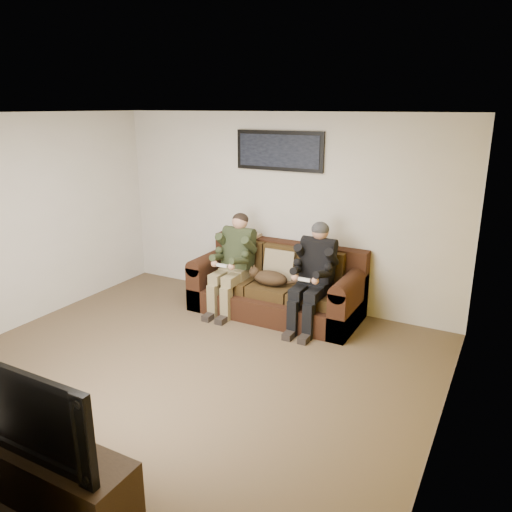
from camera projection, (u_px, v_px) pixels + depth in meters
The scene contains 15 objects.
floor at pixel (188, 368), 5.29m from camera, with size 5.00×5.00×0.00m, color brown.
ceiling at pixel (177, 114), 4.54m from camera, with size 5.00×5.00×0.00m, color silver.
wall_back at pixel (281, 210), 6.81m from camera, with size 5.00×5.00×0.00m, color beige.
wall_left at pixel (15, 223), 6.05m from camera, with size 4.50×4.50×0.00m, color beige.
wall_right at pixel (451, 294), 3.78m from camera, with size 4.50×4.50×0.00m, color beige.
accent_wall_right at pixel (450, 294), 3.78m from camera, with size 4.50×4.50×0.00m, color #C19913.
sofa at pixel (278, 287), 6.65m from camera, with size 2.22×0.96×0.91m.
throw_pillow at pixel (280, 265), 6.60m from camera, with size 0.42×0.12×0.40m, color #8D7D5C.
throw_blanket at pixel (244, 236), 7.03m from camera, with size 0.45×0.22×0.08m, color #C4B290.
person_left at pixel (234, 257), 6.64m from camera, with size 0.51×0.87×1.30m.
person_right at pixel (314, 270), 6.13m from camera, with size 0.51×0.86×1.31m.
cat at pixel (269, 277), 6.43m from camera, with size 0.66×0.26×0.24m.
framed_poster at pixel (279, 151), 6.56m from camera, with size 1.25×0.05×0.52m.
tv_stand at pixel (52, 475), 3.47m from camera, with size 1.30×0.42×0.41m, color black.
television at pixel (42, 408), 3.32m from camera, with size 1.15×0.15×0.66m, color black.
Camera 1 is at (2.87, -3.82, 2.67)m, focal length 35.00 mm.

